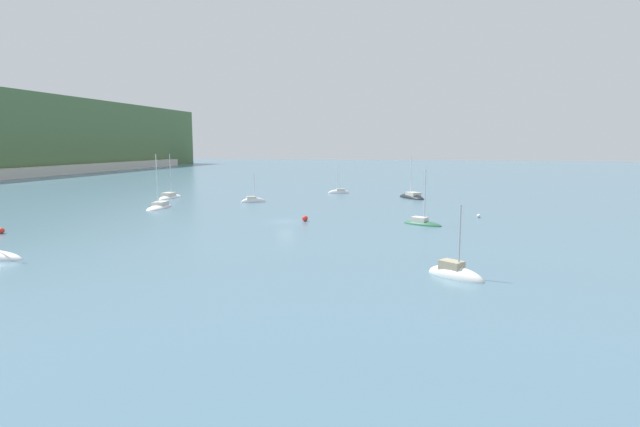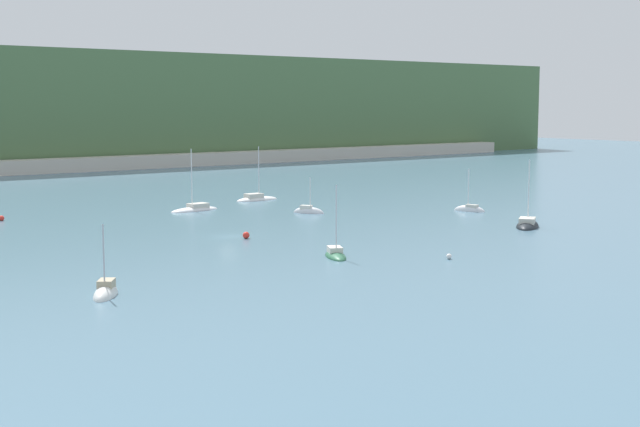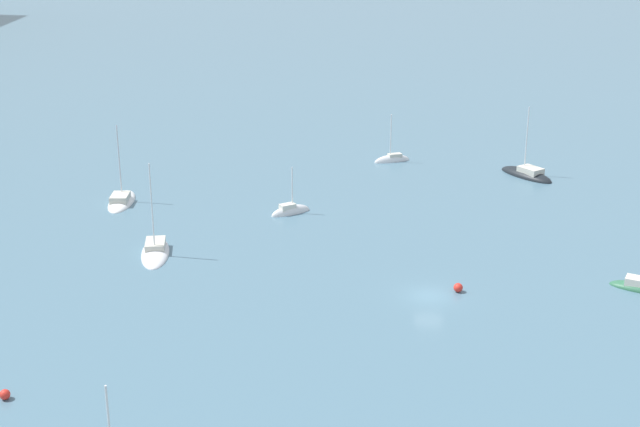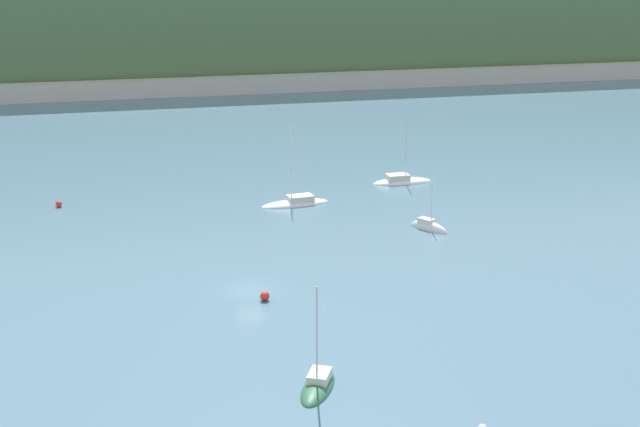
% 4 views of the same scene
% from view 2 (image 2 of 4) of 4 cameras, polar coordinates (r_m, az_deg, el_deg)
% --- Properties ---
extents(ground_plane, '(600.00, 600.00, 0.00)m').
position_cam_2_polar(ground_plane, '(113.66, -5.90, -1.49)').
color(ground_plane, slate).
extents(sailboat_0, '(8.56, 7.20, 10.08)m').
position_cam_2_polar(sailboat_0, '(125.34, 13.13, -0.79)').
color(sailboat_0, black).
rests_on(sailboat_0, ground_plane).
extents(sailboat_2, '(2.94, 5.36, 7.64)m').
position_cam_2_polar(sailboat_2, '(141.76, 9.56, 0.18)').
color(sailboat_2, silver).
rests_on(sailboat_2, ground_plane).
extents(sailboat_3, '(3.81, 5.05, 6.51)m').
position_cam_2_polar(sailboat_3, '(137.42, -0.74, 0.06)').
color(sailboat_3, silver).
rests_on(sailboat_3, ground_plane).
extents(sailboat_4, '(4.64, 6.26, 8.58)m').
position_cam_2_polar(sailboat_4, '(98.25, 1.00, -2.71)').
color(sailboat_4, '#2D6647').
rests_on(sailboat_4, ground_plane).
extents(sailboat_5, '(4.72, 5.51, 7.36)m').
position_cam_2_polar(sailboat_5, '(80.82, -13.56, -5.06)').
color(sailboat_5, white).
rests_on(sailboat_5, ground_plane).
extents(sailboat_7, '(8.96, 3.76, 10.40)m').
position_cam_2_polar(sailboat_7, '(142.05, -8.01, 0.24)').
color(sailboat_7, silver).
rests_on(sailboat_7, ground_plane).
extents(sailboat_8, '(8.29, 2.94, 10.08)m').
position_cam_2_polar(sailboat_8, '(156.29, -4.08, 0.91)').
color(sailboat_8, white).
rests_on(sailboat_8, ground_plane).
extents(mooring_buoy_0, '(0.87, 0.87, 0.87)m').
position_cam_2_polar(mooring_buoy_0, '(111.77, -4.75, -1.39)').
color(mooring_buoy_0, red).
rests_on(mooring_buoy_0, ground_plane).
extents(mooring_buoy_1, '(0.78, 0.78, 0.78)m').
position_cam_2_polar(mooring_buoy_1, '(136.29, -19.71, -0.28)').
color(mooring_buoy_1, red).
rests_on(mooring_buoy_1, ground_plane).
extents(mooring_buoy_2, '(0.59, 0.59, 0.59)m').
position_cam_2_polar(mooring_buoy_2, '(97.83, 8.26, -2.73)').
color(mooring_buoy_2, white).
rests_on(mooring_buoy_2, ground_plane).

